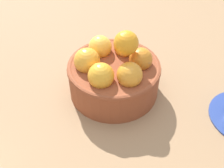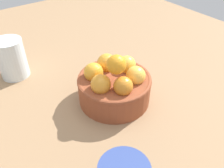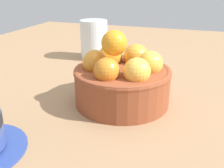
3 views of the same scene
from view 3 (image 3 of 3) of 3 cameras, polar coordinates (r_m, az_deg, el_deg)
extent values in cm
cube|color=#997551|center=(45.14, 2.16, -6.11)|extent=(144.74, 118.44, 3.77)
cylinder|color=brown|center=(43.02, 2.25, -0.40)|extent=(15.75, 15.75, 5.98)
torus|color=brown|center=(42.08, 2.30, 2.85)|extent=(15.95, 15.95, 1.00)
sphere|color=orange|center=(41.97, -3.79, 4.79)|extent=(4.13, 4.13, 4.13)
sphere|color=orange|center=(38.09, -1.19, 2.97)|extent=(3.94, 3.94, 3.94)
sphere|color=#F8B643|center=(37.98, 5.54, 2.81)|extent=(4.10, 4.10, 4.10)
sphere|color=#F4B540|center=(41.77, 8.48, 4.50)|extent=(4.11, 4.11, 4.11)
sphere|color=gold|center=(45.33, 5.31, 6.09)|extent=(4.40, 4.40, 4.40)
sphere|color=gold|center=(45.43, -0.36, 6.22)|extent=(4.19, 4.19, 4.19)
sphere|color=orange|center=(39.36, 0.49, 9.07)|extent=(3.95, 3.95, 3.95)
cylinder|color=silver|center=(67.65, -4.01, 9.81)|extent=(6.96, 6.96, 9.86)
camera|label=1|loc=(0.68, -27.67, 32.97)|focal=43.42mm
camera|label=2|loc=(0.40, -72.20, 32.71)|focal=37.65mm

